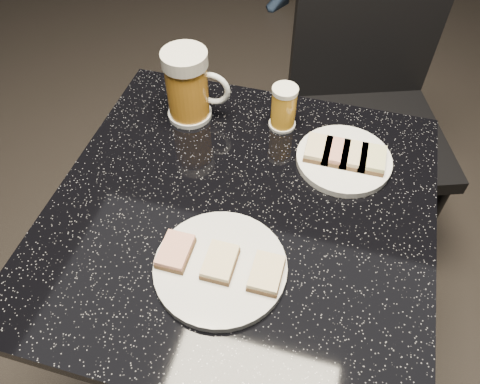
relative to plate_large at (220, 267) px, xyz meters
The scene contains 9 objects.
floor 0.77m from the plate_large, 91.03° to the left, with size 6.00×6.00×0.00m, color black.
plate_large is the anchor object (origin of this frame).
plate_small 0.34m from the plate_large, 61.23° to the left, with size 0.19×0.19×0.01m, color white.
table 0.28m from the plate_large, 91.03° to the left, with size 0.70×0.70×0.75m.
beer_mug 0.40m from the plate_large, 116.25° to the left, with size 0.14×0.10×0.16m.
beer_tumbler 0.38m from the plate_large, 86.35° to the left, with size 0.06×0.06×0.10m.
chair 0.85m from the plate_large, 74.93° to the left, with size 0.56×0.56×0.89m.
canapes_on_plate_large 0.02m from the plate_large, 84.64° to the left, with size 0.21×0.07×0.02m.
canapes_on_plate_small 0.34m from the plate_large, 61.23° to the left, with size 0.16×0.07×0.02m.
Camera 1 is at (0.14, -0.50, 1.43)m, focal length 35.00 mm.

